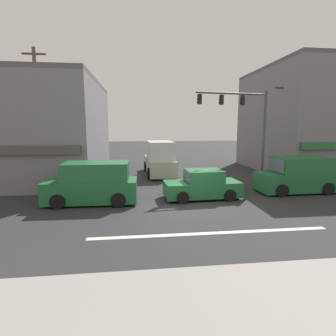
% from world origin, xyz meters
% --- Properties ---
extents(ground_plane, '(120.00, 120.00, 0.00)m').
position_xyz_m(ground_plane, '(0.00, 0.00, 0.00)').
color(ground_plane, '#2B2B2D').
extents(lane_marking_stripe, '(9.00, 0.24, 0.01)m').
position_xyz_m(lane_marking_stripe, '(0.00, -3.50, 0.00)').
color(lane_marking_stripe, silver).
rests_on(lane_marking_stripe, ground).
extents(building_left_block, '(13.01, 11.93, 7.32)m').
position_xyz_m(building_left_block, '(-12.03, 8.85, 3.66)').
color(building_left_block, slate).
rests_on(building_left_block, ground).
extents(building_right_corner, '(10.68, 11.03, 8.96)m').
position_xyz_m(building_right_corner, '(13.45, 9.71, 4.48)').
color(building_right_corner, slate).
rests_on(building_right_corner, ground).
extents(utility_pole_near_left, '(1.40, 0.22, 8.71)m').
position_xyz_m(utility_pole_near_left, '(-8.87, 5.36, 4.51)').
color(utility_pole_near_left, brown).
rests_on(utility_pole_near_left, ground).
extents(utility_pole_far_right, '(1.40, 0.22, 7.14)m').
position_xyz_m(utility_pole_far_right, '(8.24, 6.49, 3.72)').
color(utility_pole_far_right, brown).
rests_on(utility_pole_far_right, ground).
extents(traffic_light_mast, '(4.86, 0.79, 6.20)m').
position_xyz_m(traffic_light_mast, '(4.38, 4.01, 4.30)').
color(traffic_light_mast, '#47474C').
rests_on(traffic_light_mast, ground).
extents(sedan_crossing_leftbound, '(4.18, 2.05, 1.58)m').
position_xyz_m(sedan_crossing_leftbound, '(0.84, 1.25, 0.71)').
color(sedan_crossing_leftbound, '#1E6033').
rests_on(sedan_crossing_leftbound, ground).
extents(box_truck_crossing_rightbound, '(2.43, 5.69, 2.75)m').
position_xyz_m(box_truck_crossing_rightbound, '(-0.88, 8.65, 1.25)').
color(box_truck_crossing_rightbound, '#B7B29E').
rests_on(box_truck_crossing_rightbound, ground).
extents(van_crossing_center, '(4.65, 2.13, 2.11)m').
position_xyz_m(van_crossing_center, '(6.84, 1.95, 1.01)').
color(van_crossing_center, '#1E6033').
rests_on(van_crossing_center, ground).
extents(van_waiting_far, '(4.64, 2.13, 2.11)m').
position_xyz_m(van_waiting_far, '(-4.94, 1.03, 1.01)').
color(van_waiting_far, '#1E6033').
rests_on(van_waiting_far, ground).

